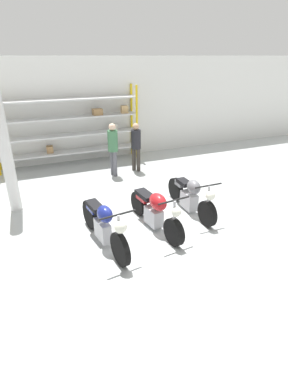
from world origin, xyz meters
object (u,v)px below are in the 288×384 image
(shelving_rack, at_px, (72,126))
(motorcycle_blue, at_px, (104,224))
(motorcycle_grey, at_px, (191,196))
(person_near_rack, at_px, (113,146))
(motorcycle_red, at_px, (155,210))
(person_browsing, at_px, (136,144))

(shelving_rack, xyz_separation_m, motorcycle_blue, (-0.40, -5.46, -0.88))
(motorcycle_grey, xyz_separation_m, person_near_rack, (-1.01, 3.16, 0.58))
(motorcycle_blue, relative_size, motorcycle_red, 1.04)
(shelving_rack, height_order, person_near_rack, shelving_rack)
(motorcycle_grey, distance_m, person_browsing, 3.33)
(person_browsing, bearing_deg, shelving_rack, -79.39)
(shelving_rack, height_order, person_browsing, shelving_rack)
(motorcycle_grey, bearing_deg, motorcycle_blue, -76.30)
(motorcycle_grey, distance_m, person_near_rack, 3.37)
(motorcycle_blue, bearing_deg, person_browsing, 142.46)
(person_browsing, height_order, person_near_rack, person_near_rack)
(shelving_rack, height_order, motorcycle_red, shelving_rack)
(shelving_rack, bearing_deg, motorcycle_grey, -67.86)
(motorcycle_grey, bearing_deg, motorcycle_red, -71.90)
(person_browsing, distance_m, person_near_rack, 0.84)
(motorcycle_red, height_order, person_browsing, person_browsing)
(motorcycle_red, xyz_separation_m, person_near_rack, (0.13, 3.54, 0.55))
(shelving_rack, relative_size, person_browsing, 3.05)
(person_near_rack, bearing_deg, motorcycle_red, 75.06)
(shelving_rack, xyz_separation_m, person_near_rack, (0.96, -1.70, -0.35))
(motorcycle_grey, height_order, person_browsing, person_browsing)
(motorcycle_blue, distance_m, motorcycle_grey, 2.46)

